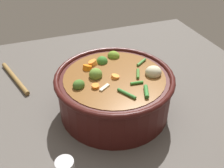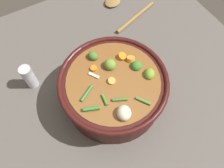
# 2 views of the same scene
# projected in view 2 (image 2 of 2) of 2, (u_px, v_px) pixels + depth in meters

# --- Properties ---
(ground_plane) EXTENTS (1.10, 1.10, 0.00)m
(ground_plane) POSITION_uv_depth(u_px,v_px,m) (113.00, 98.00, 0.74)
(ground_plane) COLOR #514C47
(cooking_pot) EXTENTS (0.33, 0.33, 0.14)m
(cooking_pot) POSITION_uv_depth(u_px,v_px,m) (113.00, 89.00, 0.68)
(cooking_pot) COLOR #38110F
(cooking_pot) RESTS_ON ground_plane
(wooden_spoon) EXTENTS (0.20, 0.22, 0.02)m
(wooden_spoon) POSITION_uv_depth(u_px,v_px,m) (122.00, 8.00, 0.93)
(wooden_spoon) COLOR olive
(wooden_spoon) RESTS_ON ground_plane
(salt_shaker) EXTENTS (0.04, 0.04, 0.10)m
(salt_shaker) POSITION_uv_depth(u_px,v_px,m) (29.00, 77.00, 0.72)
(salt_shaker) COLOR silver
(salt_shaker) RESTS_ON ground_plane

